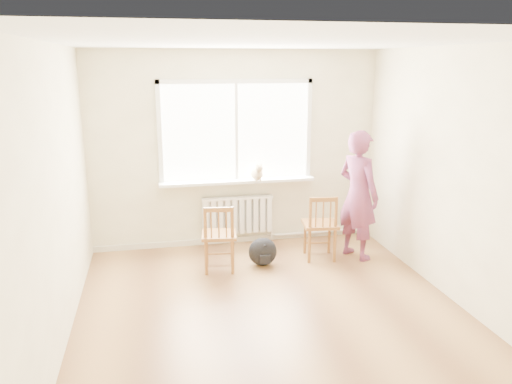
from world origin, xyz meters
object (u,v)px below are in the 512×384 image
backpack (263,252)px  person (358,195)px  chair_right (321,227)px  cat (257,173)px  chair_left (219,238)px

backpack → person: bearing=1.9°
chair_right → cat: (-0.71, 0.68, 0.61)m
chair_right → chair_left: bearing=11.8°
person → cat: 1.40m
person → chair_right: bearing=63.7°
person → cat: person is taller
person → backpack: bearing=66.3°
cat → backpack: cat is taller
chair_right → backpack: 0.83m
cat → backpack: size_ratio=1.07×
chair_right → backpack: size_ratio=2.41×
chair_left → cat: size_ratio=2.19×
chair_left → person: 1.90m
chair_left → person: size_ratio=0.50×
chair_left → cat: (0.64, 0.78, 0.62)m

